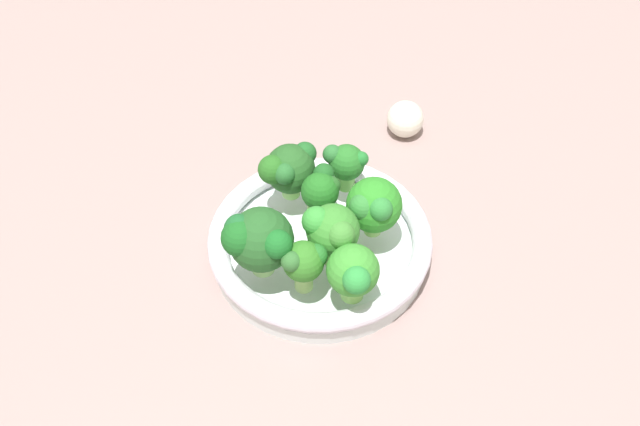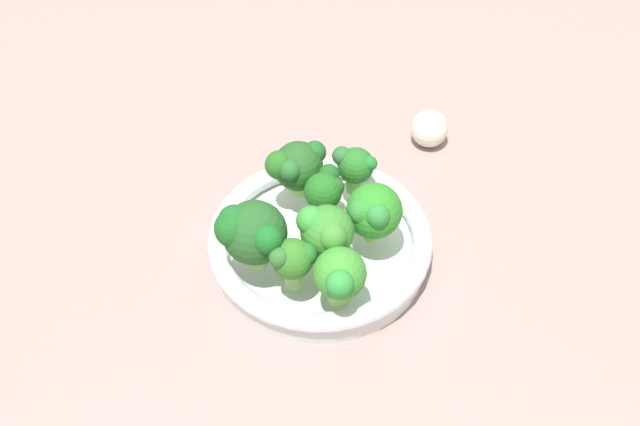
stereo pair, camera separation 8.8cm
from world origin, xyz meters
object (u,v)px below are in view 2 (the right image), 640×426
broccoli_floret_4 (355,166)px  broccoli_floret_5 (373,212)px  broccoli_floret_3 (251,232)px  garlic_bulb (429,129)px  broccoli_floret_0 (296,166)px  bowl (320,244)px  broccoli_floret_6 (326,232)px  broccoli_floret_2 (340,275)px  broccoli_floret_1 (325,192)px  broccoli_floret_7 (293,260)px

broccoli_floret_4 → broccoli_floret_5: broccoli_floret_5 is taller
broccoli_floret_3 → garlic_bulb: bearing=141.9°
broccoli_floret_0 → garlic_bulb: 21.19cm
bowl → garlic_bulb: size_ratio=5.25×
broccoli_floret_3 → broccoli_floret_6: 7.46cm
broccoli_floret_0 → garlic_bulb: (-13.55, 15.25, -5.75)cm
broccoli_floret_2 → garlic_bulb: bearing=160.7°
broccoli_floret_0 → broccoli_floret_6: broccoli_floret_6 is taller
broccoli_floret_3 → broccoli_floret_6: (-0.74, 7.42, -0.21)cm
bowl → broccoli_floret_1: 6.06cm
broccoli_floret_5 → broccoli_floret_6: bearing=-53.4°
garlic_bulb → broccoli_floret_3: bearing=-38.1°
broccoli_floret_0 → broccoli_floret_2: bearing=20.4°
broccoli_floret_6 → broccoli_floret_4: bearing=166.6°
bowl → broccoli_floret_6: broccoli_floret_6 is taller
broccoli_floret_7 → garlic_bulb: broccoli_floret_7 is taller
broccoli_floret_1 → broccoli_floret_3: bearing=-43.5°
broccoli_floret_5 → garlic_bulb: broccoli_floret_5 is taller
broccoli_floret_4 → broccoli_floret_6: size_ratio=0.78×
bowl → broccoli_floret_5: (0.55, 5.52, 6.14)cm
bowl → broccoli_floret_7: 9.57cm
broccoli_floret_0 → broccoli_floret_3: 11.14cm
broccoli_floret_2 → broccoli_floret_6: size_ratio=0.90×
bowl → broccoli_floret_4: broccoli_floret_4 is taller
garlic_bulb → broccoli_floret_0: bearing=-48.4°
broccoli_floret_3 → broccoli_floret_4: 15.17cm
broccoli_floret_6 → garlic_bulb: bearing=153.9°
broccoli_floret_5 → broccoli_floret_3: bearing=-70.8°
broccoli_floret_7 → broccoli_floret_6: bearing=137.0°
broccoli_floret_3 → broccoli_floret_7: (2.48, 4.41, -0.93)cm
broccoli_floret_1 → broccoli_floret_6: broccoli_floret_6 is taller
bowl → broccoli_floret_2: (8.82, 2.47, 5.90)cm
broccoli_floret_5 → broccoli_floret_6: size_ratio=0.95×
broccoli_floret_1 → broccoli_floret_4: size_ratio=1.04×
broccoli_floret_2 → broccoli_floret_5: size_ratio=0.94×
bowl → broccoli_floret_6: bearing=11.9°
broccoli_floret_5 → broccoli_floret_7: 10.18cm
broccoli_floret_2 → broccoli_floret_1: bearing=-169.4°
broccoli_floret_5 → broccoli_floret_7: broccoli_floret_5 is taller
broccoli_floret_3 → broccoli_floret_4: broccoli_floret_3 is taller
garlic_bulb → broccoli_floret_6: bearing=-26.1°
broccoli_floret_1 → broccoli_floret_2: bearing=10.6°
bowl → broccoli_floret_6: 7.76cm
broccoli_floret_7 → broccoli_floret_4: bearing=158.2°
broccoli_floret_7 → broccoli_floret_3: bearing=-119.4°
broccoli_floret_5 → broccoli_floret_6: 5.83cm
broccoli_floret_6 → broccoli_floret_5: bearing=126.6°
broccoli_floret_6 → broccoli_floret_7: size_ratio=1.20×
broccoli_floret_6 → broccoli_floret_2: bearing=18.7°
broccoli_floret_6 → bowl: bearing=-168.1°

